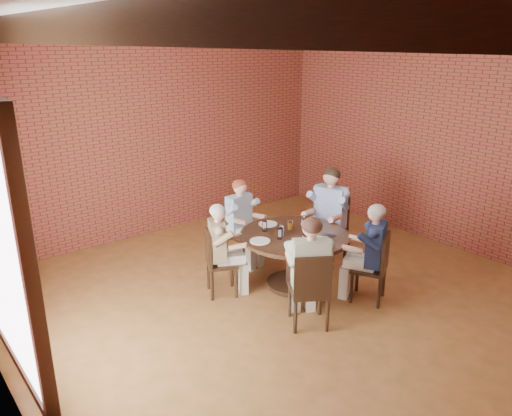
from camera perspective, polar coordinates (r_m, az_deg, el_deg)
floor at (r=6.38m, az=5.13°, el=-11.23°), size 7.00×7.00×0.00m
ceiling at (r=5.54m, az=6.21°, el=20.92°), size 7.00×7.00×0.00m
wall_back at (r=8.53m, az=-11.07°, el=8.40°), size 7.00×0.00×7.00m
wall_right at (r=8.28m, az=22.18°, el=7.06°), size 0.00×7.00×7.00m
ceiling_beam at (r=4.21m, az=-19.93°, el=18.93°), size 0.22×6.90×0.26m
dining_table at (r=6.67m, az=4.40°, el=-4.74°), size 1.45×1.45×0.75m
chair_a at (r=7.56m, az=8.53°, el=-2.00°), size 0.59×0.59×0.99m
diner_a at (r=7.42m, az=8.26°, el=-0.91°), size 0.85×0.76×1.42m
chair_b at (r=7.42m, az=-2.04°, el=-2.50°), size 0.43×0.43×0.90m
diner_b at (r=7.32m, az=-1.65°, el=-1.62°), size 0.54×0.64×1.27m
chair_c at (r=6.47m, az=-4.55°, el=-5.95°), size 0.50×0.50×0.88m
diner_c at (r=6.43m, az=-3.95°, el=-4.82°), size 0.72×0.67×1.23m
chair_d at (r=5.74m, az=6.25°, el=-9.09°), size 0.59×0.59×0.94m
diner_d at (r=5.75m, az=6.13°, el=-7.30°), size 0.80×0.83×1.34m
chair_e at (r=6.46m, az=13.52°, el=-6.36°), size 0.55×0.55×0.91m
diner_e at (r=6.41m, az=12.92°, el=-5.07°), size 0.73×0.78×1.29m
plate_a at (r=6.93m, az=6.22°, el=-1.83°), size 0.26×0.26×0.01m
plate_b at (r=6.90m, az=1.37°, el=-1.84°), size 0.26×0.26×0.01m
plate_c at (r=6.32m, az=0.46°, el=-3.78°), size 0.26×0.26×0.01m
plate_d at (r=6.41m, az=7.27°, el=-3.63°), size 0.26×0.26×0.01m
glass_a at (r=6.87m, az=5.50°, el=-1.45°), size 0.07×0.07×0.14m
glass_b at (r=6.71m, az=3.94°, el=-1.90°), size 0.07×0.07×0.14m
glass_c at (r=6.64m, az=0.99°, el=-2.08°), size 0.07×0.07×0.14m
glass_d at (r=6.50m, az=2.91°, el=-2.58°), size 0.07×0.07×0.14m
glass_e at (r=6.39m, az=2.78°, el=-2.97°), size 0.07×0.07×0.14m
glass_f at (r=6.21m, az=5.60°, el=-3.71°), size 0.07×0.07×0.14m
smartphone at (r=6.59m, az=8.45°, el=-3.07°), size 0.10×0.16×0.01m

